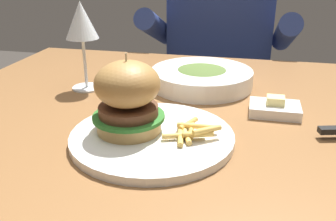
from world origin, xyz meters
name	(u,v)px	position (x,y,z in m)	size (l,w,h in m)	color
dining_table	(196,156)	(0.00, 0.00, 0.64)	(1.11, 0.86, 0.74)	brown
main_plate	(152,137)	(-0.05, -0.13, 0.75)	(0.27, 0.27, 0.01)	white
burger_sandwich	(128,97)	(-0.10, -0.13, 0.81)	(0.12, 0.12, 0.13)	tan
fries_pile	(190,131)	(0.01, -0.13, 0.76)	(0.09, 0.10, 0.02)	#EABC5B
wine_glass	(81,23)	(-0.27, 0.08, 0.89)	(0.07, 0.07, 0.20)	silver
butter_dish	(275,108)	(0.15, 0.03, 0.75)	(0.10, 0.07, 0.04)	white
soup_bowl	(202,77)	(-0.01, 0.16, 0.76)	(0.23, 0.23, 0.05)	white
diner_person	(218,84)	(-0.02, 0.71, 0.56)	(0.51, 0.36, 1.18)	#282833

